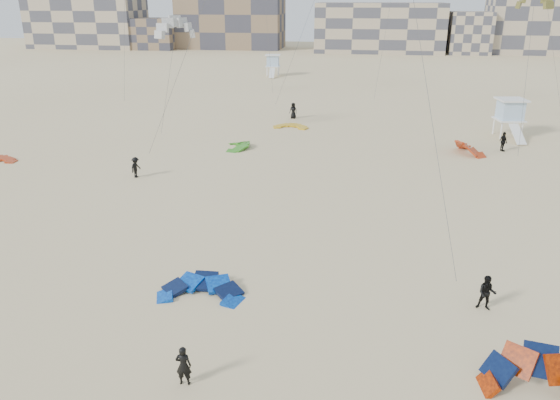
# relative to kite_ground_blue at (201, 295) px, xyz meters

# --- Properties ---
(ground) EXTENTS (320.00, 320.00, 0.00)m
(ground) POSITION_rel_kite_ground_blue_xyz_m (-0.26, -3.64, 0.00)
(ground) COLOR beige
(ground) RESTS_ON ground
(kite_ground_blue) EXTENTS (4.14, 4.36, 2.22)m
(kite_ground_blue) POSITION_rel_kite_ground_blue_xyz_m (0.00, 0.00, 0.00)
(kite_ground_blue) COLOR blue
(kite_ground_blue) RESTS_ON ground
(kite_ground_orange) EXTENTS (4.77, 4.72, 4.10)m
(kite_ground_orange) POSITION_rel_kite_ground_blue_xyz_m (14.19, -4.88, 0.00)
(kite_ground_orange) COLOR #DC3500
(kite_ground_orange) RESTS_ON ground
(kite_ground_green) EXTENTS (4.20, 4.00, 1.77)m
(kite_ground_green) POSITION_rel_kite_ground_blue_xyz_m (-4.59, 27.12, 0.00)
(kite_ground_green) COLOR #489D24
(kite_ground_green) RESTS_ON ground
(kite_ground_red_far) EXTENTS (4.60, 4.50, 3.37)m
(kite_ground_red_far) POSITION_rel_kite_ground_blue_xyz_m (17.09, 28.54, 0.00)
(kite_ground_red_far) COLOR #C13A15
(kite_ground_red_far) RESTS_ON ground
(kite_ground_yellow) EXTENTS (3.68, 3.86, 0.62)m
(kite_ground_yellow) POSITION_rel_kite_ground_blue_xyz_m (-0.63, 36.31, 0.00)
(kite_ground_yellow) COLOR gold
(kite_ground_yellow) RESTS_ON ground
(kitesurfer_main) EXTENTS (0.62, 0.43, 1.63)m
(kitesurfer_main) POSITION_rel_kite_ground_blue_xyz_m (1.29, -6.35, 0.81)
(kitesurfer_main) COLOR black
(kitesurfer_main) RESTS_ON ground
(kitesurfer_b) EXTENTS (0.94, 0.80, 1.70)m
(kitesurfer_b) POSITION_rel_kite_ground_blue_xyz_m (13.41, 0.84, 0.85)
(kitesurfer_b) COLOR black
(kitesurfer_b) RESTS_ON ground
(kitesurfer_c) EXTENTS (0.83, 1.18, 1.67)m
(kitesurfer_c) POSITION_rel_kite_ground_blue_xyz_m (-10.43, 16.95, 0.83)
(kitesurfer_c) COLOR black
(kitesurfer_c) RESTS_ON ground
(kitesurfer_d) EXTENTS (0.79, 1.17, 1.84)m
(kitesurfer_d) POSITION_rel_kite_ground_blue_xyz_m (20.28, 29.77, 0.92)
(kitesurfer_d) COLOR black
(kitesurfer_d) RESTS_ON ground
(kitesurfer_e) EXTENTS (1.01, 0.77, 1.85)m
(kitesurfer_e) POSITION_rel_kite_ground_blue_xyz_m (-1.02, 41.16, 0.93)
(kitesurfer_e) COLOR black
(kitesurfer_e) RESTS_ON ground
(kite_fly_grey) EXTENTS (5.26, 5.25, 10.88)m
(kite_fly_grey) POSITION_rel_kite_ground_blue_xyz_m (-10.85, 29.67, 10.63)
(kite_fly_grey) COLOR silver
(kite_fly_grey) RESTS_ON ground
(kite_fly_olive) EXTENTS (4.24, 7.30, 13.30)m
(kite_fly_olive) POSITION_rel_kite_ground_blue_xyz_m (21.08, 29.72, 13.22)
(kite_fly_olive) COLOR olive
(kite_fly_olive) RESTS_ON ground
(lifeguard_tower_near) EXTENTS (3.14, 5.53, 3.88)m
(lifeguard_tower_near) POSITION_rel_kite_ground_blue_xyz_m (22.00, 35.82, 1.92)
(lifeguard_tower_near) COLOR white
(lifeguard_tower_near) RESTS_ON ground
(lifeguard_tower_far) EXTENTS (2.88, 5.25, 3.75)m
(lifeguard_tower_far) POSITION_rel_kite_ground_blue_xyz_m (-9.57, 76.85, 1.86)
(lifeguard_tower_far) COLOR white
(lifeguard_tower_far) RESTS_ON ground
(condo_west_a) EXTENTS (30.00, 15.00, 14.00)m
(condo_west_a) POSITION_rel_kite_ground_blue_xyz_m (-70.26, 126.36, 7.00)
(condo_west_a) COLOR tan
(condo_west_a) RESTS_ON ground
(condo_west_b) EXTENTS (28.00, 14.00, 18.00)m
(condo_west_b) POSITION_rel_kite_ground_blue_xyz_m (-30.26, 130.36, 9.00)
(condo_west_b) COLOR #7D654C
(condo_west_b) RESTS_ON ground
(condo_mid) EXTENTS (32.00, 16.00, 12.00)m
(condo_mid) POSITION_rel_kite_ground_blue_xyz_m (9.74, 126.36, 6.00)
(condo_mid) COLOR tan
(condo_mid) RESTS_ON ground
(condo_east) EXTENTS (26.00, 14.00, 16.00)m
(condo_east) POSITION_rel_kite_ground_blue_xyz_m (49.74, 128.36, 8.00)
(condo_east) COLOR tan
(condo_east) RESTS_ON ground
(condo_fill_left) EXTENTS (12.00, 10.00, 8.00)m
(condo_fill_left) POSITION_rel_kite_ground_blue_xyz_m (-50.26, 124.36, 4.00)
(condo_fill_left) COLOR #7D654C
(condo_fill_left) RESTS_ON ground
(condo_fill_right) EXTENTS (10.00, 10.00, 10.00)m
(condo_fill_right) POSITION_rel_kite_ground_blue_xyz_m (31.74, 124.36, 5.00)
(condo_fill_right) COLOR tan
(condo_fill_right) RESTS_ON ground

